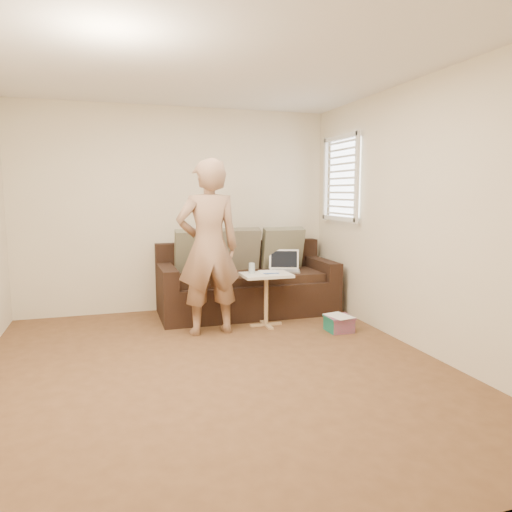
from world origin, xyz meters
The scene contains 18 objects.
floor centered at (0.00, 0.00, 0.00)m, with size 4.50×4.50×0.00m, color brown.
ceiling centered at (0.00, 0.00, 2.60)m, with size 4.50×4.50×0.00m, color white.
wall_back centered at (0.00, 2.25, 1.30)m, with size 4.00×4.00×0.00m, color beige.
wall_front centered at (0.00, -2.25, 1.30)m, with size 4.00×4.00×0.00m, color beige.
wall_right centered at (2.00, 0.00, 1.30)m, with size 4.50×4.50×0.00m, color beige.
window_blinds centered at (1.95, 1.50, 1.70)m, with size 0.12×0.88×1.08m, color white, non-canonical shape.
sofa centered at (0.80, 1.77, 0.42)m, with size 2.20×0.95×0.85m, color black, non-canonical shape.
pillow_left centered at (0.20, 1.99, 0.79)m, with size 0.55×0.14×0.55m, color #67634C, non-canonical shape.
pillow_mid centered at (0.75, 2.01, 0.79)m, with size 0.55×0.14×0.55m, color #625F46, non-canonical shape.
pillow_right centered at (1.35, 1.98, 0.79)m, with size 0.55×0.14×0.55m, color #67634C, non-canonical shape.
laptop_silver centered at (1.28, 1.70, 0.52)m, with size 0.39×0.28×0.26m, color #B7BABC, non-canonical shape.
laptop_white centered at (0.37, 1.72, 0.52)m, with size 0.30×0.22×0.22m, color white, non-canonical shape.
person centered at (0.16, 1.05, 0.94)m, with size 0.69×0.47×1.89m, color #976C52.
side_table centered at (0.84, 1.15, 0.30)m, with size 0.55×0.39×0.61m, color silver, non-canonical shape.
drinking_glass centered at (0.69, 1.21, 0.67)m, with size 0.07×0.07×0.12m, color silver, non-canonical shape.
scissors centered at (0.89, 1.09, 0.62)m, with size 0.18×0.10×0.02m, color silver, non-canonical shape.
paper_on_table centered at (0.90, 1.22, 0.61)m, with size 0.21×0.30×0.00m, color white, non-canonical shape.
striped_box centered at (1.54, 0.69, 0.09)m, with size 0.28×0.28×0.18m, color #DE2170, non-canonical shape.
Camera 1 is at (-0.85, -3.90, 1.53)m, focal length 33.27 mm.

